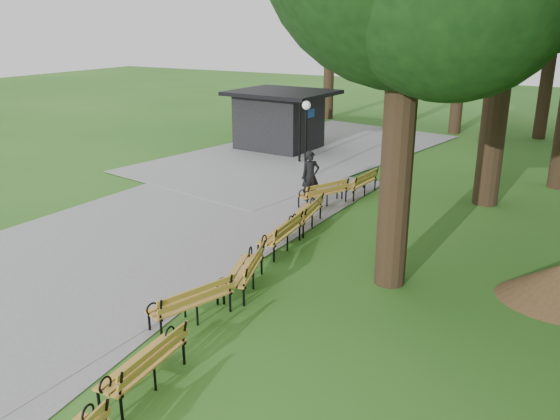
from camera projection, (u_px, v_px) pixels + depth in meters
The scene contains 12 objects.
ground at pixel (206, 299), 12.38m from camera, with size 100.00×100.00×0.00m, color #2A641C.
path at pixel (157, 226), 16.72m from camera, with size 12.00×38.00×0.06m, color gray.
person at pixel (310, 176), 18.89m from camera, with size 0.62×0.41×1.71m, color black.
kiosk at pixel (279, 120), 26.62m from camera, with size 4.38×3.81×2.74m, color black, non-canonical shape.
lamp_post at pixel (306, 123), 21.03m from camera, with size 0.32×0.32×2.98m.
bench_1 at pixel (143, 364), 9.28m from camera, with size 1.90×0.64×0.88m, color #BD852B, non-canonical shape.
bench_2 at pixel (190, 301), 11.34m from camera, with size 1.90×0.64×0.88m, color #BD852B, non-canonical shape.
bench_3 at pixel (244, 270), 12.75m from camera, with size 1.90×0.64×0.88m, color #BD852B, non-canonical shape.
bench_4 at pixel (280, 234), 14.95m from camera, with size 1.90×0.64×0.88m, color #BD852B, non-canonical shape.
bench_5 at pixel (305, 213), 16.54m from camera, with size 1.90×0.64×0.88m, color #BD852B, non-canonical shape.
bench_6 at pixel (323, 193), 18.52m from camera, with size 1.90×0.64×0.88m, color #BD852B, non-canonical shape.
bench_7 at pixel (359, 183), 19.62m from camera, with size 1.90×0.64×0.88m, color #BD852B, non-canonical shape.
Camera 1 is at (6.89, -8.90, 5.74)m, focal length 36.53 mm.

